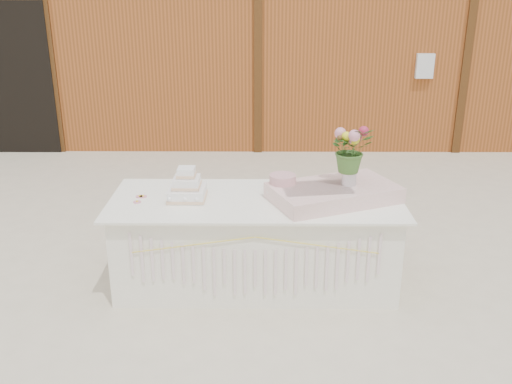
{
  "coord_description": "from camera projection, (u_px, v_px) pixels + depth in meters",
  "views": [
    {
      "loc": [
        0.04,
        -4.37,
        2.46
      ],
      "look_at": [
        0.0,
        0.3,
        0.72
      ],
      "focal_mm": 40.0,
      "sensor_mm": 36.0,
      "label": 1
    }
  ],
  "objects": [
    {
      "name": "satin_runner",
      "position": [
        334.0,
        193.0,
        4.64
      ],
      "size": [
        1.14,
        0.92,
        0.13
      ],
      "primitive_type": "cube",
      "rotation": [
        0.0,
        0.0,
        0.4
      ],
      "color": "#FFD4CD",
      "rests_on": "cake_table"
    },
    {
      "name": "pink_cake_stand",
      "position": [
        283.0,
        185.0,
        4.68
      ],
      "size": [
        0.27,
        0.27,
        0.2
      ],
      "color": "white",
      "rests_on": "cake_table"
    },
    {
      "name": "flower_vase",
      "position": [
        349.0,
        175.0,
        4.61
      ],
      "size": [
        0.12,
        0.12,
        0.16
      ],
      "primitive_type": "cylinder",
      "color": "silver",
      "rests_on": "satin_runner"
    },
    {
      "name": "bouquet",
      "position": [
        351.0,
        143.0,
        4.52
      ],
      "size": [
        0.39,
        0.36,
        0.38
      ],
      "primitive_type": "imported",
      "rotation": [
        0.0,
        0.0,
        0.2
      ],
      "color": "#3D6829",
      "rests_on": "flower_vase"
    },
    {
      "name": "cake_table",
      "position": [
        256.0,
        241.0,
        4.81
      ],
      "size": [
        2.4,
        1.0,
        0.77
      ],
      "color": "white",
      "rests_on": "ground"
    },
    {
      "name": "barn",
      "position": [
        258.0,
        28.0,
        9.98
      ],
      "size": [
        12.6,
        4.6,
        3.3
      ],
      "color": "#9A4D20",
      "rests_on": "ground"
    },
    {
      "name": "ground",
      "position": [
        256.0,
        282.0,
        4.95
      ],
      "size": [
        80.0,
        80.0,
        0.0
      ],
      "primitive_type": "plane",
      "color": "beige",
      "rests_on": "ground"
    },
    {
      "name": "loose_flowers",
      "position": [
        140.0,
        196.0,
        4.72
      ],
      "size": [
        0.14,
        0.32,
        0.02
      ],
      "primitive_type": null,
      "rotation": [
        0.0,
        0.0,
        -0.02
      ],
      "color": "pink",
      "rests_on": "cake_table"
    },
    {
      "name": "wedding_cake",
      "position": [
        187.0,
        189.0,
        4.65
      ],
      "size": [
        0.31,
        0.31,
        0.27
      ],
      "rotation": [
        0.0,
        0.0,
        -0.02
      ],
      "color": "white",
      "rests_on": "cake_table"
    }
  ]
}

